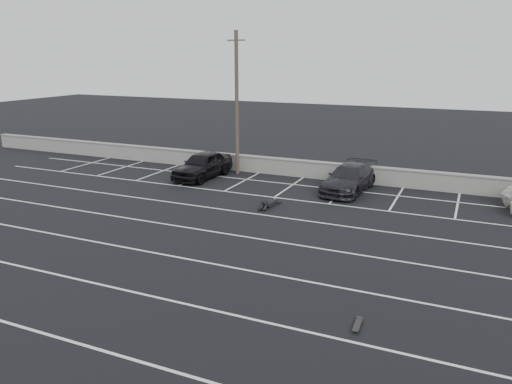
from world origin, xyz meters
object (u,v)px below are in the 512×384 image
at_px(car_left, 203,165).
at_px(person, 271,201).
at_px(utility_pole, 237,103).
at_px(trash_bin, 342,176).
at_px(skateboard, 357,325).
at_px(car_right, 349,179).

distance_m(car_left, person, 7.09).
relative_size(utility_pole, trash_bin, 8.24).
height_order(utility_pole, skateboard, utility_pole).
bearing_deg(skateboard, trash_bin, 103.09).
relative_size(car_left, person, 2.05).
bearing_deg(person, car_left, 149.55).
bearing_deg(car_left, car_right, 6.89).
bearing_deg(car_left, utility_pole, 56.01).
bearing_deg(utility_pole, person, -50.47).
relative_size(car_right, skateboard, 7.11).
height_order(car_left, utility_pole, utility_pole).
height_order(car_left, skateboard, car_left).
height_order(car_left, car_right, car_left).
bearing_deg(car_right, utility_pole, 174.35).
relative_size(car_left, trash_bin, 4.46).
height_order(car_right, skateboard, car_right).
distance_m(car_right, trash_bin, 1.26).
distance_m(car_left, car_right, 8.98).
bearing_deg(trash_bin, utility_pole, 177.65).
height_order(utility_pole, person, utility_pole).
bearing_deg(person, skateboard, -55.15).
relative_size(car_left, utility_pole, 0.54).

